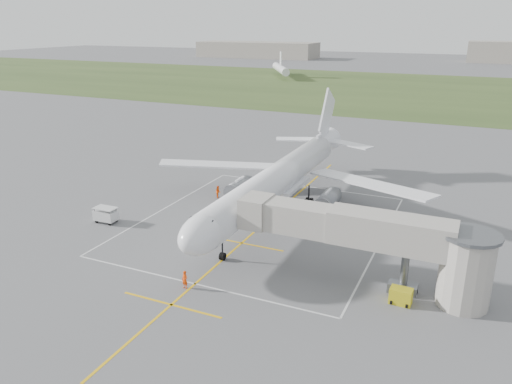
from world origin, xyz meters
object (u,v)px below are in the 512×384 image
at_px(baggage_cart, 106,215).
at_px(ramp_worker_nose, 185,280).
at_px(gpu_unit, 401,296).
at_px(jet_bridge, 381,240).
at_px(airliner, 278,179).
at_px(ramp_worker_wing, 218,192).

bearing_deg(baggage_cart, ramp_worker_nose, -29.96).
xyz_separation_m(gpu_unit, ramp_worker_nose, (-18.55, -5.57, 0.17)).
xyz_separation_m(jet_bridge, baggage_cart, (-33.51, 2.09, -3.77)).
height_order(airliner, jet_bridge, airliner).
bearing_deg(ramp_worker_nose, baggage_cart, 161.98).
bearing_deg(ramp_worker_wing, jet_bridge, -165.59).
bearing_deg(ramp_worker_wing, gpu_unit, -166.31).
bearing_deg(jet_bridge, airliner, 137.81).
distance_m(jet_bridge, gpu_unit, 5.11).
xyz_separation_m(jet_bridge, ramp_worker_wing, (-25.33, 15.75, -3.89)).
xyz_separation_m(ramp_worker_nose, ramp_worker_wing, (-9.19, 23.31, -0.01)).
height_order(jet_bridge, gpu_unit, jet_bridge).
height_order(jet_bridge, baggage_cart, jet_bridge).
height_order(airliner, ramp_worker_wing, airliner).
relative_size(jet_bridge, baggage_cart, 8.44).
bearing_deg(ramp_worker_wing, ramp_worker_nose, 157.80).
bearing_deg(jet_bridge, ramp_worker_nose, -154.93).
distance_m(gpu_unit, ramp_worker_nose, 19.37).
bearing_deg(ramp_worker_nose, ramp_worker_wing, 122.55).
bearing_deg(airliner, jet_bridge, -42.19).
distance_m(baggage_cart, ramp_worker_nose, 19.86).
xyz_separation_m(jet_bridge, ramp_worker_nose, (-16.15, -7.55, -3.87)).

